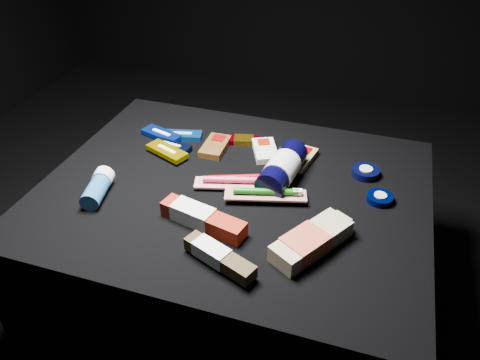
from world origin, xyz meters
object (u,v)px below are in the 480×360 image
(lotion_bottle, at_px, (282,169))
(deodorant_stick, at_px, (98,188))
(bodywash_bottle, at_px, (310,242))
(toothpaste_carton_red, at_px, (200,217))

(lotion_bottle, bearing_deg, deodorant_stick, -146.98)
(lotion_bottle, relative_size, bodywash_bottle, 1.18)
(deodorant_stick, distance_m, toothpaste_carton_red, 0.28)
(deodorant_stick, height_order, toothpaste_carton_red, deodorant_stick)
(bodywash_bottle, relative_size, toothpaste_carton_red, 0.96)
(lotion_bottle, height_order, deodorant_stick, lotion_bottle)
(lotion_bottle, height_order, bodywash_bottle, lotion_bottle)
(bodywash_bottle, xyz_separation_m, deodorant_stick, (-0.54, 0.03, 0.00))
(bodywash_bottle, height_order, deodorant_stick, deodorant_stick)
(deodorant_stick, bearing_deg, toothpaste_carton_red, -17.31)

